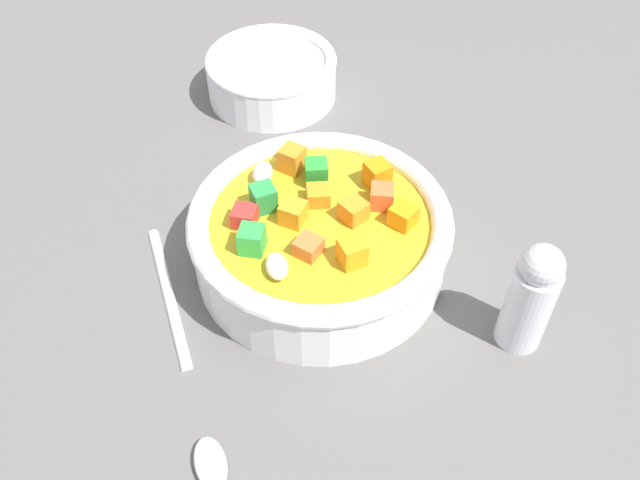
% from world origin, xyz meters
% --- Properties ---
extents(ground_plane, '(1.40, 1.40, 0.02)m').
position_xyz_m(ground_plane, '(0.00, 0.00, -0.01)').
color(ground_plane, '#565451').
extents(soup_bowl_main, '(0.20, 0.20, 0.07)m').
position_xyz_m(soup_bowl_main, '(0.00, 0.00, 0.03)').
color(soup_bowl_main, white).
rests_on(soup_bowl_main, ground_plane).
extents(spoon, '(0.23, 0.08, 0.01)m').
position_xyz_m(spoon, '(-0.09, 0.10, 0.00)').
color(spoon, silver).
rests_on(spoon, ground_plane).
extents(side_bowl_small, '(0.13, 0.13, 0.05)m').
position_xyz_m(side_bowl_small, '(0.24, 0.03, 0.02)').
color(side_bowl_small, white).
rests_on(side_bowl_small, ground_plane).
extents(pepper_shaker, '(0.03, 0.03, 0.10)m').
position_xyz_m(pepper_shaker, '(-0.08, -0.14, 0.05)').
color(pepper_shaker, silver).
rests_on(pepper_shaker, ground_plane).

